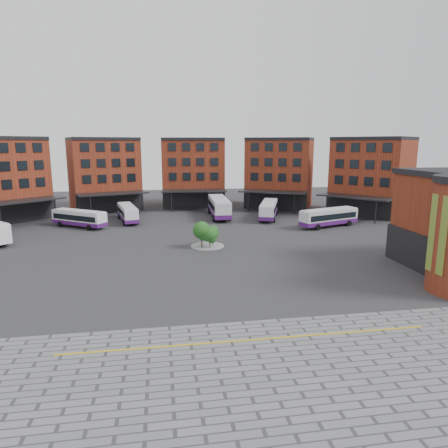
{
  "coord_description": "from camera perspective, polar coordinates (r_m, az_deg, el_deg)",
  "views": [
    {
      "loc": [
        -3.85,
        -38.85,
        13.35
      ],
      "look_at": [
        3.42,
        6.94,
        4.0
      ],
      "focal_mm": 32.0,
      "sensor_mm": 36.0,
      "label": 1
    }
  ],
  "objects": [
    {
      "name": "ground",
      "position": [
        41.26,
        -3.21,
        -7.49
      ],
      "size": [
        160.0,
        160.0,
        0.0
      ],
      "primitive_type": "plane",
      "color": "#28282B",
      "rests_on": "ground"
    },
    {
      "name": "paving_zone",
      "position": [
        22.28,
        8.98,
        -25.54
      ],
      "size": [
        50.0,
        22.0,
        0.02
      ],
      "primitive_type": "cube",
      "color": "slate",
      "rests_on": "ground"
    },
    {
      "name": "yellow_line",
      "position": [
        28.8,
        3.9,
        -16.18
      ],
      "size": [
        26.0,
        0.15,
        0.02
      ],
      "primitive_type": "cube",
      "color": "gold",
      "rests_on": "paving_zone"
    },
    {
      "name": "main_building",
      "position": [
        77.35,
        -9.74,
        6.7
      ],
      "size": [
        94.14,
        42.48,
        14.6
      ],
      "color": "maroon",
      "rests_on": "ground"
    },
    {
      "name": "tree_island",
      "position": [
        51.93,
        -2.48,
        -1.4
      ],
      "size": [
        4.4,
        4.4,
        3.49
      ],
      "color": "gray",
      "rests_on": "ground"
    },
    {
      "name": "bus_b",
      "position": [
        68.73,
        -20.0,
        0.79
      ],
      "size": [
        9.42,
        7.63,
        2.8
      ],
      "rotation": [
        0.0,
        0.0,
        0.95
      ],
      "color": "white",
      "rests_on": "ground"
    },
    {
      "name": "bus_c",
      "position": [
        71.51,
        -13.6,
        1.57
      ],
      "size": [
        4.39,
        10.29,
        2.82
      ],
      "rotation": [
        0.0,
        0.0,
        0.21
      ],
      "color": "white",
      "rests_on": "ground"
    },
    {
      "name": "bus_d",
      "position": [
        73.61,
        -0.71,
        2.48
      ],
      "size": [
        3.45,
        12.74,
        3.57
      ],
      "rotation": [
        0.0,
        0.0,
        -0.03
      ],
      "color": "silver",
      "rests_on": "ground"
    },
    {
      "name": "bus_e",
      "position": [
        72.65,
        6.4,
        2.07
      ],
      "size": [
        6.06,
        11.13,
        3.08
      ],
      "rotation": [
        0.0,
        0.0,
        -0.35
      ],
      "color": "white",
      "rests_on": "ground"
    },
    {
      "name": "bus_f",
      "position": [
        67.14,
        14.75,
        0.95
      ],
      "size": [
        10.77,
        5.86,
        2.98
      ],
      "rotation": [
        0.0,
        0.0,
        -1.23
      ],
      "color": "silver",
      "rests_on": "ground"
    }
  ]
}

